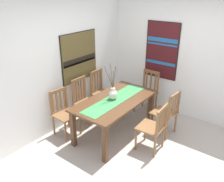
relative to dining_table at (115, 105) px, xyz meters
name	(u,v)px	position (x,y,z in m)	size (l,w,h in m)	color
ground_plane	(140,155)	(-0.27, -0.74, -0.65)	(6.40, 6.40, 0.03)	#B2A89E
wall_back	(61,61)	(-0.27, 1.12, 0.72)	(6.40, 0.12, 2.70)	white
wall_side	(190,56)	(1.59, -0.74, 0.72)	(0.12, 6.40, 2.70)	white
dining_table	(115,105)	(0.00, 0.00, 0.00)	(1.70, 0.89, 0.75)	#51331E
table_runner	(115,99)	(0.00, 0.00, 0.12)	(1.57, 0.36, 0.01)	#388447
centerpiece_vase	(113,94)	(-0.03, 0.04, 0.22)	(0.24, 0.29, 0.72)	silver
chair_0	(147,92)	(1.20, -0.03, -0.15)	(0.43, 0.43, 0.95)	brown
chair_1	(101,91)	(0.57, 0.83, -0.14)	(0.43, 0.43, 0.97)	brown
chair_2	(167,112)	(0.59, -0.79, -0.16)	(0.45, 0.45, 0.90)	brown
chair_3	(64,112)	(-0.59, 0.78, -0.15)	(0.45, 0.45, 0.92)	brown
chair_4	(154,127)	(-0.01, -0.83, -0.16)	(0.44, 0.44, 0.89)	brown
chair_5	(84,100)	(-0.01, 0.81, -0.13)	(0.43, 0.43, 0.97)	brown
painting_on_back_wall	(79,57)	(0.16, 1.05, 0.72)	(0.98, 0.05, 1.01)	black
painting_on_side_wall	(162,51)	(1.53, -0.14, 0.75)	(0.05, 0.76, 1.25)	black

